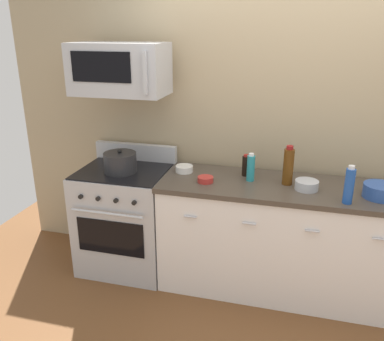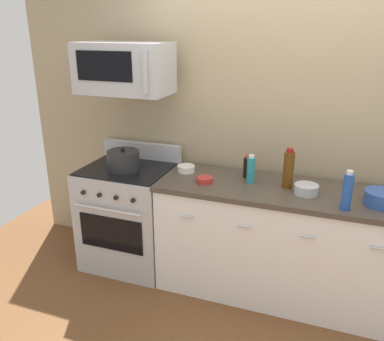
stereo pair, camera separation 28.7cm
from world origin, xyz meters
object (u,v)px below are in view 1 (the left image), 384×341
bottle_dish_soap (251,168)px  bowl_red_small (205,179)px  bowl_steel_prep (307,185)px  bottle_soy_sauce_dark (246,166)px  microwave (120,69)px  bottle_soda_blue (349,186)px  bowl_white_ceramic (184,169)px  range_oven (126,218)px  bottle_wine_amber (288,166)px  stockpot (120,162)px  bowl_blue_mixing (380,191)px

bottle_dish_soap → bowl_red_small: size_ratio=1.80×
bowl_steel_prep → bottle_dish_soap: bearing=169.6°
bottle_soy_sauce_dark → bowl_red_small: bottle_soy_sauce_dark is taller
microwave → bottle_soda_blue: bearing=-8.8°
bowl_white_ceramic → bowl_steel_prep: size_ratio=0.84×
range_oven → bowl_red_small: size_ratio=8.60×
bottle_wine_amber → bowl_white_ceramic: 0.85m
bottle_wine_amber → bowl_red_small: bearing=-169.1°
range_oven → stockpot: stockpot is taller
bottle_wine_amber → stockpot: 1.35m
bottle_soy_sauce_dark → bowl_white_ceramic: 0.51m
bottle_dish_soap → bowl_steel_prep: bearing=-10.4°
bottle_soy_sauce_dark → bottle_dish_soap: 0.12m
bottle_soda_blue → bowl_blue_mixing: size_ratio=1.18×
range_oven → bottle_soda_blue: bottle_soda_blue is taller
bottle_soda_blue → bowl_white_ceramic: size_ratio=1.88×
bottle_dish_soap → bowl_white_ceramic: bearing=173.9°
bottle_wine_amber → bowl_white_ceramic: bottle_wine_amber is taller
range_oven → bottle_soy_sauce_dark: bottle_soy_sauce_dark is taller
bowl_red_small → stockpot: stockpot is taller
bowl_white_ceramic → bowl_steel_prep: (0.99, -0.14, 0.01)m
bottle_soda_blue → range_oven: bearing=172.6°
microwave → bottle_soy_sauce_dark: (1.01, 0.09, -0.75)m
bottle_wine_amber → stockpot: size_ratio=1.14×
bottle_soda_blue → bowl_blue_mixing: bottle_soda_blue is taller
bottle_soda_blue → bowl_steel_prep: size_ratio=1.58×
bowl_white_ceramic → bottle_wine_amber: bearing=-4.4°
bowl_red_small → bottle_dish_soap: bearing=20.3°
bowl_white_ceramic → stockpot: 0.53m
bottle_soda_blue → bowl_red_small: bearing=172.5°
bottle_soda_blue → bowl_blue_mixing: bearing=34.5°
range_oven → bottle_soda_blue: 1.87m
range_oven → bottle_soy_sauce_dark: bearing=7.4°
range_oven → bottle_soda_blue: size_ratio=3.92×
range_oven → microwave: 1.28m
bottle_soda_blue → bowl_red_small: size_ratio=2.19×
bottle_dish_soap → bowl_red_small: (-0.33, -0.12, -0.08)m
microwave → bowl_red_small: (0.73, -0.14, -0.81)m
microwave → bottle_soda_blue: microwave is taller
bottle_wine_amber → bowl_steel_prep: size_ratio=1.78×
bottle_soda_blue → bowl_white_ceramic: (-1.26, 0.32, -0.10)m
bottle_wine_amber → bottle_dish_soap: (-0.28, 0.00, -0.04)m
bottle_soda_blue → bowl_white_ceramic: bottle_soda_blue is taller
bottle_soda_blue → bottle_wine_amber: bearing=148.5°
range_oven → bottle_soda_blue: bearing=-7.4°
bowl_red_small → range_oven: bearing=172.8°
range_oven → bowl_white_ceramic: range_oven is taller
bottle_soy_sauce_dark → bottle_soda_blue: bearing=-25.7°
bottle_soda_blue → stockpot: 1.77m
microwave → bowl_steel_prep: microwave is taller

